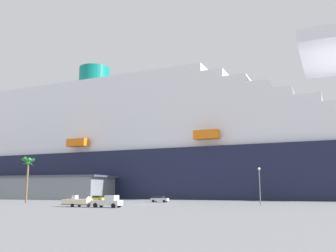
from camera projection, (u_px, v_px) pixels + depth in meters
The scene contains 9 objects.
ground_plane at pixel (181, 201), 107.90m from camera, with size 600.00×600.00×0.00m, color gray.
cruise_ship at pixel (154, 151), 145.00m from camera, with size 258.14×62.25×65.20m.
terminal_building at pixel (23, 188), 130.83m from camera, with size 67.10×19.46×7.71m.
pickup_truck at pixel (108, 202), 67.16m from camera, with size 5.75×2.65×2.20m.
small_boat_on_trailer at pixel (81, 202), 69.39m from camera, with size 7.67×2.59×2.15m.
palm_tree at pixel (28, 165), 90.18m from camera, with size 3.42×3.30×11.08m.
street_lamp at pixel (259, 180), 76.59m from camera, with size 0.56×0.56×7.74m.
parked_car_yellow_taxi at pixel (97, 198), 100.43m from camera, with size 4.48×2.50×1.58m.
parked_car_silver_sedan at pixel (160, 199), 94.73m from camera, with size 4.42×2.16×1.58m.
Camera 1 is at (29.80, -75.97, 3.26)m, focal length 39.68 mm.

